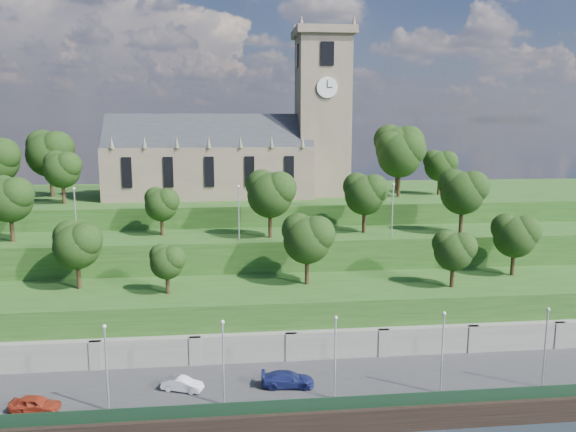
{
  "coord_description": "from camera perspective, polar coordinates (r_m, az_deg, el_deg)",
  "views": [
    {
      "loc": [
        -1.35,
        -44.32,
        27.09
      ],
      "look_at": [
        6.72,
        30.0,
        14.28
      ],
      "focal_mm": 35.0,
      "sensor_mm": 36.0,
      "label": 1
    }
  ],
  "objects": [
    {
      "name": "car_left",
      "position": [
        55.92,
        -24.31,
        -17.01
      ],
      "size": [
        4.48,
        2.32,
        1.46
      ],
      "primitive_type": "imported",
      "rotation": [
        0.0,
        0.0,
        1.43
      ],
      "color": "maroon",
      "rests_on": "promenade"
    },
    {
      "name": "promenade",
      "position": [
        56.7,
        -4.34,
        -17.7
      ],
      "size": [
        160.0,
        12.0,
        2.0
      ],
      "primitive_type": "cube",
      "color": "#2D2D30",
      "rests_on": "ground"
    },
    {
      "name": "trees_lower",
      "position": [
        64.78,
        -0.56,
        -2.79
      ],
      "size": [
        70.6,
        8.85,
        8.37
      ],
      "color": "black",
      "rests_on": "embankment_lower"
    },
    {
      "name": "lamp_posts_upper",
      "position": [
        71.19,
        -5.04,
        0.81
      ],
      "size": [
        40.36,
        0.36,
        7.03
      ],
      "color": "#B2B2B7",
      "rests_on": "embankment_upper"
    },
    {
      "name": "hilltop",
      "position": [
        96.34,
        -5.27,
        -2.05
      ],
      "size": [
        160.0,
        32.0,
        15.0
      ],
      "primitive_type": "cube",
      "color": "#214617",
      "rests_on": "ground"
    },
    {
      "name": "quay_wall",
      "position": [
        51.35,
        -4.1,
        -20.7
      ],
      "size": [
        160.0,
        0.5,
        2.2
      ],
      "primitive_type": "cube",
      "color": "black",
      "rests_on": "ground"
    },
    {
      "name": "retaining_wall",
      "position": [
        61.44,
        -4.55,
        -13.9
      ],
      "size": [
        160.0,
        2.1,
        5.0
      ],
      "color": "slate",
      "rests_on": "ground"
    },
    {
      "name": "church",
      "position": [
        90.45,
        -4.87,
        6.79
      ],
      "size": [
        38.6,
        12.35,
        27.6
      ],
      "color": "#6F5F4D",
      "rests_on": "hilltop"
    },
    {
      "name": "embankment_upper",
      "position": [
        76.31,
        -4.97,
        -6.36
      ],
      "size": [
        160.0,
        10.0,
        12.0
      ],
      "primitive_type": "cube",
      "color": "#214617",
      "rests_on": "ground"
    },
    {
      "name": "trees_hilltop",
      "position": [
        89.87,
        -4.96,
        6.38
      ],
      "size": [
        74.45,
        16.42,
        11.38
      ],
      "color": "black",
      "rests_on": "hilltop"
    },
    {
      "name": "embankment_lower",
      "position": [
        66.47,
        -4.73,
        -10.63
      ],
      "size": [
        160.0,
        12.0,
        8.0
      ],
      "primitive_type": "cube",
      "color": "#214617",
      "rests_on": "ground"
    },
    {
      "name": "fence",
      "position": [
        51.18,
        -4.15,
        -18.89
      ],
      "size": [
        160.0,
        0.1,
        1.2
      ],
      "primitive_type": "cube",
      "color": "#17331F",
      "rests_on": "promenade"
    },
    {
      "name": "trees_upper",
      "position": [
        73.08,
        -1.5,
        2.3
      ],
      "size": [
        64.45,
        8.1,
        8.83
      ],
      "color": "black",
      "rests_on": "embankment_upper"
    },
    {
      "name": "car_middle",
      "position": [
        55.82,
        -10.69,
        -16.43
      ],
      "size": [
        4.12,
        2.54,
        1.28
      ],
      "primitive_type": "imported",
      "rotation": [
        0.0,
        0.0,
        1.24
      ],
      "color": "silver",
      "rests_on": "promenade"
    },
    {
      "name": "lamp_posts_promenade",
      "position": [
        51.12,
        -6.6,
        -13.99
      ],
      "size": [
        60.36,
        0.36,
        7.95
      ],
      "color": "#B2B2B7",
      "rests_on": "promenade"
    },
    {
      "name": "car_right",
      "position": [
        55.62,
        -0.02,
        -16.25
      ],
      "size": [
        5.22,
        2.53,
        1.46
      ],
      "primitive_type": "imported",
      "rotation": [
        0.0,
        0.0,
        1.47
      ],
      "color": "navy",
      "rests_on": "promenade"
    }
  ]
}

